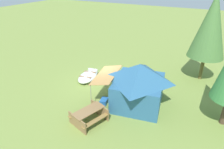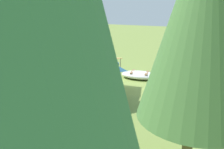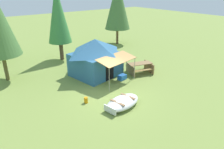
{
  "view_description": "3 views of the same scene",
  "coord_description": "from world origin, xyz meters",
  "px_view_note": "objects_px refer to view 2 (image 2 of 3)",
  "views": [
    {
      "loc": [
        10.77,
        6.48,
        7.18
      ],
      "look_at": [
        -0.19,
        0.72,
        0.98
      ],
      "focal_mm": 32.56,
      "sensor_mm": 36.0,
      "label": 1
    },
    {
      "loc": [
        -4.98,
        11.04,
        4.23
      ],
      "look_at": [
        0.13,
        1.23,
        0.89
      ],
      "focal_mm": 36.11,
      "sensor_mm": 36.0,
      "label": 2
    },
    {
      "loc": [
        -6.83,
        -8.79,
        6.01
      ],
      "look_at": [
        0.4,
        0.52,
        0.99
      ],
      "focal_mm": 33.63,
      "sensor_mm": 36.0,
      "label": 3
    }
  ],
  "objects_px": {
    "canvas_cabin_tent": "(79,72)",
    "fuel_can": "(154,87)",
    "picnic_table": "(57,74)",
    "cooler_box": "(84,83)",
    "pine_tree_back_left": "(202,18)",
    "beached_rowboat": "(140,75)"
  },
  "relations": [
    {
      "from": "picnic_table",
      "to": "fuel_can",
      "type": "bearing_deg",
      "value": -166.62
    },
    {
      "from": "pine_tree_back_left",
      "to": "picnic_table",
      "type": "bearing_deg",
      "value": -29.95
    },
    {
      "from": "beached_rowboat",
      "to": "picnic_table",
      "type": "relative_size",
      "value": 1.16
    },
    {
      "from": "canvas_cabin_tent",
      "to": "fuel_can",
      "type": "relative_size",
      "value": 13.53
    },
    {
      "from": "cooler_box",
      "to": "pine_tree_back_left",
      "type": "xyz_separation_m",
      "value": [
        -6.27,
        4.78,
        3.85
      ]
    },
    {
      "from": "canvas_cabin_tent",
      "to": "pine_tree_back_left",
      "type": "xyz_separation_m",
      "value": [
        -5.31,
        2.99,
        2.64
      ]
    },
    {
      "from": "fuel_can",
      "to": "pine_tree_back_left",
      "type": "bearing_deg",
      "value": 113.95
    },
    {
      "from": "beached_rowboat",
      "to": "canvas_cabin_tent",
      "type": "relative_size",
      "value": 0.53
    },
    {
      "from": "canvas_cabin_tent",
      "to": "cooler_box",
      "type": "xyz_separation_m",
      "value": [
        0.97,
        -1.79,
        -1.2
      ]
    },
    {
      "from": "picnic_table",
      "to": "fuel_can",
      "type": "distance_m",
      "value": 5.61
    },
    {
      "from": "cooler_box",
      "to": "fuel_can",
      "type": "height_order",
      "value": "fuel_can"
    },
    {
      "from": "fuel_can",
      "to": "cooler_box",
      "type": "bearing_deg",
      "value": 18.02
    },
    {
      "from": "picnic_table",
      "to": "pine_tree_back_left",
      "type": "distance_m",
      "value": 9.99
    },
    {
      "from": "cooler_box",
      "to": "fuel_can",
      "type": "xyz_separation_m",
      "value": [
        -3.63,
        -1.18,
        0.0
      ]
    },
    {
      "from": "canvas_cabin_tent",
      "to": "beached_rowboat",
      "type": "bearing_deg",
      "value": -106.02
    },
    {
      "from": "fuel_can",
      "to": "canvas_cabin_tent",
      "type": "bearing_deg",
      "value": 48.13
    },
    {
      "from": "canvas_cabin_tent",
      "to": "fuel_can",
      "type": "height_order",
      "value": "canvas_cabin_tent"
    },
    {
      "from": "picnic_table",
      "to": "cooler_box",
      "type": "distance_m",
      "value": 1.85
    },
    {
      "from": "picnic_table",
      "to": "cooler_box",
      "type": "relative_size",
      "value": 3.55
    },
    {
      "from": "cooler_box",
      "to": "pine_tree_back_left",
      "type": "relative_size",
      "value": 0.09
    },
    {
      "from": "canvas_cabin_tent",
      "to": "cooler_box",
      "type": "distance_m",
      "value": 2.36
    },
    {
      "from": "picnic_table",
      "to": "pine_tree_back_left",
      "type": "bearing_deg",
      "value": 150.05
    }
  ]
}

